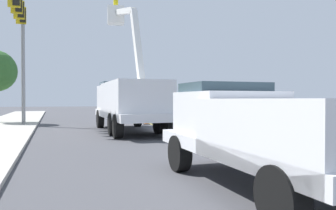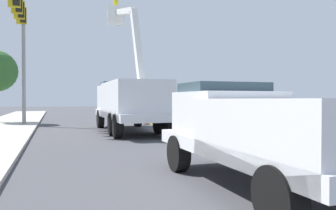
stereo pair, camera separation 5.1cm
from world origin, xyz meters
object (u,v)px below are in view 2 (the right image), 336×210
Objects in this scene: passing_minivan at (171,109)px; traffic_cone_trailing at (147,119)px; utility_bucket_truck at (129,100)px; traffic_cone_mid_rear at (183,127)px; traffic_signal_mast at (21,29)px; traffic_cone_mid_front at (250,140)px; service_pickup_truck at (260,129)px.

passing_minivan is 6.40× the size of traffic_cone_trailing.
utility_bucket_truck is 3.47m from traffic_cone_mid_rear.
traffic_cone_mid_front is at bearing -139.39° from traffic_signal_mast.
traffic_cone_trailing is at bearing 7.60° from traffic_cone_mid_front.
traffic_signal_mast reaches higher than traffic_cone_trailing.
traffic_cone_mid_rear is (-2.17, -2.39, -1.27)m from utility_bucket_truck.
service_pickup_truck is (-11.66, -1.66, -0.50)m from utility_bucket_truck.
traffic_cone_mid_front is 1.25× the size of traffic_cone_mid_rear.
traffic_signal_mast is at bearing 65.14° from utility_bucket_truck.
utility_bucket_truck reaches higher than traffic_cone_mid_front.
utility_bucket_truck is at bearing 8.11° from service_pickup_truck.
traffic_cone_mid_rear is 0.90× the size of traffic_cone_trailing.
passing_minivan is 11.29m from traffic_signal_mast.
traffic_cone_mid_rear is at bearing -4.39° from service_pickup_truck.
traffic_cone_trailing is (-2.06, 2.06, -0.59)m from passing_minivan.
service_pickup_truck is 16.87m from traffic_signal_mast.
traffic_cone_trailing is at bearing 7.19° from traffic_cone_mid_rear.
traffic_cone_mid_rear is at bearing 8.10° from traffic_cone_mid_front.
traffic_cone_trailing is (4.62, -1.53, -1.23)m from utility_bucket_truck.
service_pickup_truck is at bearing 173.98° from passing_minivan.
service_pickup_truck reaches higher than passing_minivan.
traffic_signal_mast is at bearing 112.66° from passing_minivan.
utility_bucket_truck is 1.69× the size of passing_minivan.
passing_minivan is 2.97m from traffic_cone_trailing.
traffic_cone_mid_front is 5.76m from traffic_cone_mid_rear.
traffic_signal_mast is (10.60, 9.09, 5.21)m from traffic_cone_mid_front.
utility_bucket_truck is 7.62m from passing_minivan.
service_pickup_truck is at bearing -171.89° from utility_bucket_truck.
passing_minivan is at bearing -67.34° from traffic_signal_mast.
service_pickup_truck is 7.45× the size of traffic_cone_trailing.
traffic_cone_mid_front is (3.79, -1.54, -0.68)m from service_pickup_truck.
service_pickup_truck is 9.55m from traffic_cone_mid_rear.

